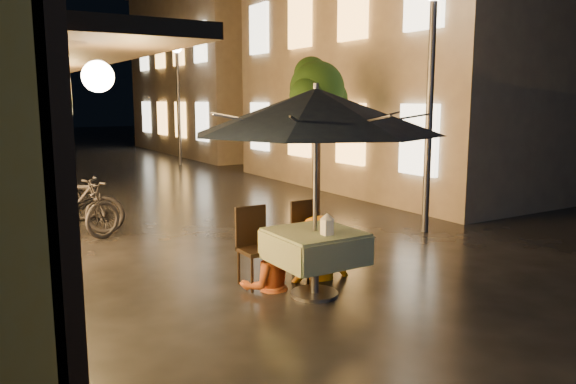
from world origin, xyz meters
TOP-DOWN VIEW (x-y plane):
  - ground at (0.00, 0.00)m, footprint 90.00×90.00m
  - east_building_near at (7.49, 6.50)m, footprint 7.30×9.30m
  - east_building_far at (7.49, 18.00)m, footprint 7.30×10.30m
  - street_tree at (2.41, 4.51)m, footprint 1.43×1.20m
  - streetlamp_near at (3.00, 2.00)m, footprint 0.36×0.36m
  - streetlamp_far at (3.00, 14.00)m, footprint 0.36×0.36m
  - cafe_table at (-0.46, 0.30)m, footprint 0.99×0.99m
  - patio_umbrella at (-0.46, 0.30)m, footprint 2.85×2.85m
  - cafe_chair_left at (-0.86, 1.04)m, footprint 0.42×0.42m
  - cafe_chair_right at (-0.06, 1.04)m, footprint 0.42×0.42m
  - table_lantern at (-0.46, 0.06)m, footprint 0.16×0.16m
  - person_orange at (-0.81, 0.82)m, footprint 0.77×0.65m
  - person_yellow at (-0.04, 0.83)m, footprint 1.10×0.74m
  - bicycle_0 at (-2.51, 4.19)m, footprint 1.98×1.28m
  - bicycle_1 at (-2.32, 4.89)m, footprint 1.79×1.02m
  - bicycle_2 at (-2.53, 6.14)m, footprint 1.86×0.70m
  - bicycle_3 at (-2.41, 6.19)m, footprint 1.78×1.05m
  - bicycle_4 at (-2.44, 7.28)m, footprint 1.67×0.76m

SIDE VIEW (x-z plane):
  - ground at x=0.00m, z-range 0.00..0.00m
  - bicycle_4 at x=-2.44m, z-range 0.00..0.85m
  - bicycle_2 at x=-2.53m, z-range 0.00..0.96m
  - bicycle_0 at x=-2.51m, z-range 0.00..0.98m
  - bicycle_3 at x=-2.41m, z-range 0.00..1.03m
  - bicycle_1 at x=-2.32m, z-range 0.00..1.04m
  - cafe_chair_left at x=-0.86m, z-range 0.05..1.03m
  - cafe_chair_right at x=-0.06m, z-range 0.05..1.03m
  - cafe_table at x=-0.46m, z-range 0.20..0.98m
  - person_orange at x=-0.81m, z-range 0.00..1.42m
  - person_yellow at x=-0.04m, z-range 0.00..1.58m
  - table_lantern at x=-0.46m, z-range 0.79..1.04m
  - patio_umbrella at x=-0.46m, z-range 0.92..3.38m
  - street_tree at x=2.41m, z-range 0.85..4.00m
  - streetlamp_near at x=3.00m, z-range 0.80..5.03m
  - streetlamp_far at x=3.00m, z-range 0.80..5.03m
  - east_building_near at x=7.49m, z-range 0.01..6.81m
  - east_building_far at x=7.49m, z-range 0.01..7.31m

